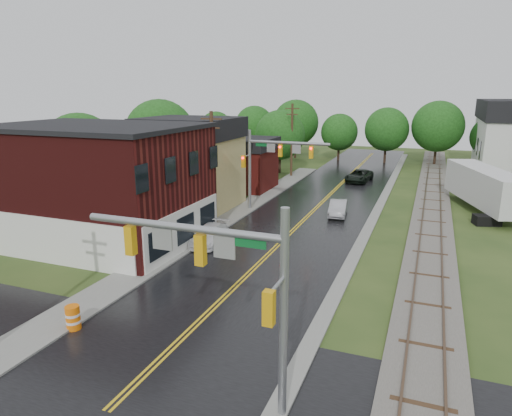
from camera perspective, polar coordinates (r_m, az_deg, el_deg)
The scene contains 22 objects.
ground at distance 17.66m, azimuth -18.21°, elevation -23.06°, with size 160.00×160.00×0.00m, color #2A4119.
main_road at distance 42.91m, azimuth 7.67°, elevation 0.12°, with size 10.00×90.00×0.02m, color black.
cross_road at distance 18.92m, azimuth -14.18°, elevation -19.94°, with size 60.00×9.00×0.02m, color black.
curb_right at distance 46.88m, azimuth 15.55°, elevation 0.95°, with size 0.80×70.00×0.12m, color gray.
sidewalk_left at distance 40.22m, azimuth -2.64°, elevation -0.74°, with size 2.40×50.00×0.12m, color gray.
brick_building at distance 34.26m, azimuth -19.31°, elevation 2.90°, with size 14.30×10.30×8.30m.
yellow_house at distance 42.50m, azimuth -8.10°, elevation 4.38°, with size 8.00×7.00×6.40m, color tan.
darkred_building at distance 50.20m, azimuth -2.06°, elevation 4.91°, with size 7.00×6.00×4.40m, color #3F0F0C.
railroad at distance 46.68m, azimuth 21.17°, elevation 0.57°, with size 3.20×80.00×0.30m.
traffic_signal_near at distance 14.96m, azimuth -4.32°, elevation -7.51°, with size 7.34×0.30×7.20m.
traffic_signal_far at distance 40.06m, azimuth 2.03°, elevation 6.48°, with size 7.34×0.43×7.20m.
utility_pole_b at distance 36.82m, azimuth -5.47°, elevation 5.31°, with size 1.80×0.28×9.00m.
utility_pole_c at distance 57.18m, azimuth 4.49°, elevation 8.60°, with size 1.80×0.28×9.00m.
tree_left_a at distance 44.04m, azimuth -21.03°, elevation 6.44°, with size 6.80×6.80×8.67m.
tree_left_b at distance 50.68m, azimuth -11.79°, elevation 8.72°, with size 7.60×7.60×9.69m.
tree_left_c at distance 55.86m, azimuth -3.76°, elevation 8.26°, with size 6.00×6.00×7.65m.
tree_left_e at distance 59.58m, azimuth 3.12°, elevation 8.95°, with size 6.40×6.40×8.16m.
suv_dark at distance 55.52m, azimuth 12.76°, elevation 3.93°, with size 2.37×5.13×1.43m, color black.
sedan_silver at distance 40.08m, azimuth 10.23°, elevation -0.02°, with size 1.42×4.06×1.34m, color #A2A2A6.
pickup_white at distance 32.43m, azimuth -5.82°, elevation -3.38°, with size 1.81×4.45×1.29m, color white.
semi_trailer at distance 45.22m, azimuth 26.67°, elevation 2.41°, with size 6.23×12.42×3.85m.
construction_barrel at distance 22.80m, azimuth -21.90°, elevation -12.61°, with size 0.64×0.64×1.14m, color orange.
Camera 1 is at (9.49, -10.49, 10.56)m, focal length 32.00 mm.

